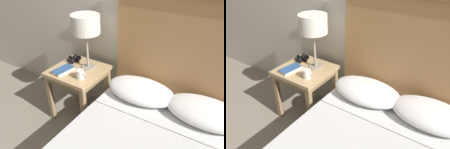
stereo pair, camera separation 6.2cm
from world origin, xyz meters
The scene contains 5 objects.
nightstand centered at (-0.57, 0.68, 0.48)m, with size 0.50×0.49×0.56m.
table_lamp centered at (-0.51, 0.76, 0.99)m, with size 0.26×0.26×0.53m.
book_on_nightstand centered at (-0.67, 0.57, 0.58)m, with size 0.14×0.22×0.03m.
binoculars_pair centered at (-0.72, 0.80, 0.59)m, with size 0.16×0.16×0.05m.
coffee_mug centered at (-0.44, 0.56, 0.61)m, with size 0.10×0.08×0.08m.
Camera 1 is at (0.69, -0.73, 1.62)m, focal length 35.00 mm.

